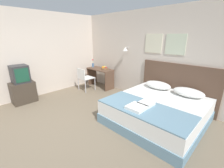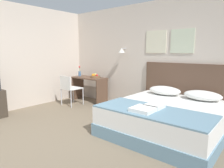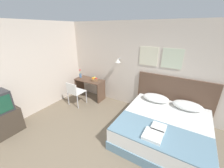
{
  "view_description": "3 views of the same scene",
  "coord_description": "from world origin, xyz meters",
  "views": [
    {
      "loc": [
        2.58,
        -1.17,
        1.92
      ],
      "look_at": [
        -0.08,
        1.55,
        0.68
      ],
      "focal_mm": 24.0,
      "sensor_mm": 36.0,
      "label": 1
    },
    {
      "loc": [
        2.63,
        -1.59,
        1.48
      ],
      "look_at": [
        0.1,
        1.47,
        0.83
      ],
      "focal_mm": 32.0,
      "sensor_mm": 36.0,
      "label": 2
    },
    {
      "loc": [
        1.46,
        -1.07,
        2.46
      ],
      "look_at": [
        -0.4,
        2.04,
        0.96
      ],
      "focal_mm": 22.0,
      "sensor_mm": 36.0,
      "label": 3
    }
  ],
  "objects": [
    {
      "name": "headboard",
      "position": [
        1.16,
        2.79,
        0.61
      ],
      "size": [
        2.04,
        0.06,
        1.22
      ],
      "color": "brown",
      "rests_on": "ground_plane"
    },
    {
      "name": "pillow_right",
      "position": [
        1.56,
        2.49,
        0.62
      ],
      "size": [
        0.72,
        0.43,
        0.19
      ],
      "color": "white",
      "rests_on": "bed"
    },
    {
      "name": "desk_chair",
      "position": [
        -1.68,
        1.79,
        0.51
      ],
      "size": [
        0.46,
        0.46,
        0.82
      ],
      "color": "white",
      "rests_on": "ground_plane"
    },
    {
      "name": "fruit_bowl",
      "position": [
        -1.4,
        2.52,
        0.77
      ],
      "size": [
        0.27,
        0.27,
        0.12
      ],
      "color": "brown",
      "rests_on": "desk"
    },
    {
      "name": "throw_blanket",
      "position": [
        1.16,
        1.19,
        0.54
      ],
      "size": [
        1.87,
        0.8,
        0.02
      ],
      "color": "#66899E",
      "rests_on": "bed"
    },
    {
      "name": "wall_back",
      "position": [
        0.01,
        2.84,
        1.33
      ],
      "size": [
        5.67,
        0.31,
        2.65
      ],
      "color": "beige",
      "rests_on": "ground_plane"
    },
    {
      "name": "folded_towel_mid_bed",
      "position": [
        1.08,
        1.05,
        0.58
      ],
      "size": [
        0.34,
        0.34,
        0.06
      ],
      "color": "white",
      "rests_on": "throw_blanket"
    },
    {
      "name": "pillow_left",
      "position": [
        0.77,
        2.49,
        0.62
      ],
      "size": [
        0.72,
        0.43,
        0.19
      ],
      "color": "white",
      "rests_on": "bed"
    },
    {
      "name": "desk",
      "position": [
        -1.61,
        2.47,
        0.5
      ],
      "size": [
        1.06,
        0.49,
        0.72
      ],
      "color": "brown",
      "rests_on": "ground_plane"
    },
    {
      "name": "flower_vase",
      "position": [
        -2.04,
        2.48,
        0.83
      ],
      "size": [
        0.08,
        0.08,
        0.31
      ],
      "color": "#4C7099",
      "rests_on": "desk"
    },
    {
      "name": "bed",
      "position": [
        1.16,
        1.76,
        0.26
      ],
      "size": [
        1.92,
        1.99,
        0.53
      ],
      "color": "#66899E",
      "rests_on": "ground_plane"
    },
    {
      "name": "ground_plane",
      "position": [
        0.0,
        0.0,
        0.0
      ],
      "size": [
        24.0,
        24.0,
        0.0
      ],
      "primitive_type": "plane",
      "color": "#756651"
    },
    {
      "name": "folded_towel_near_foot",
      "position": [
        1.13,
        1.32,
        0.58
      ],
      "size": [
        0.28,
        0.28,
        0.06
      ],
      "color": "white",
      "rests_on": "throw_blanket"
    }
  ]
}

